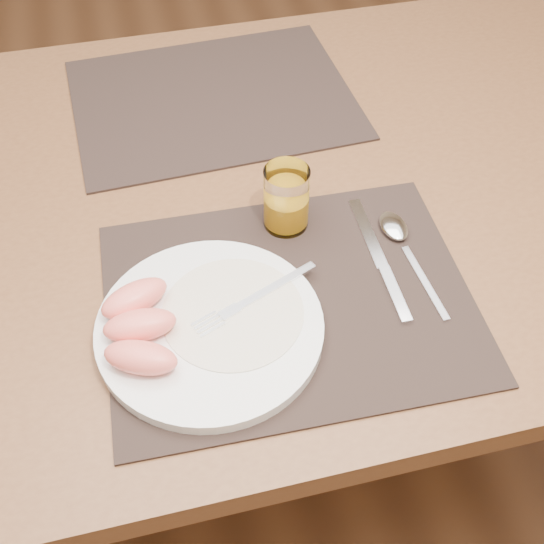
{
  "coord_description": "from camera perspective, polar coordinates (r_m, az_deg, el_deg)",
  "views": [
    {
      "loc": [
        -0.14,
        -0.72,
        1.42
      ],
      "look_at": [
        -0.0,
        -0.18,
        0.77
      ],
      "focal_mm": 45.0,
      "sensor_mm": 36.0,
      "label": 1
    }
  ],
  "objects": [
    {
      "name": "ground",
      "position": [
        1.6,
        -1.47,
        -13.26
      ],
      "size": [
        5.0,
        5.0,
        0.0
      ],
      "primitive_type": "plane",
      "color": "brown",
      "rests_on": "ground"
    },
    {
      "name": "placemat_near",
      "position": [
        0.85,
        1.43,
        -2.42
      ],
      "size": [
        0.46,
        0.36,
        0.0
      ],
      "primitive_type": "cube",
      "rotation": [
        0.0,
        0.0,
        -0.03
      ],
      "color": "black",
      "rests_on": "table"
    },
    {
      "name": "table",
      "position": [
        1.05,
        -2.17,
        3.76
      ],
      "size": [
        1.4,
        0.9,
        0.75
      ],
      "color": "brown",
      "rests_on": "ground"
    },
    {
      "name": "placemat_far",
      "position": [
        1.16,
        -4.96,
        14.23
      ],
      "size": [
        0.46,
        0.37,
        0.0
      ],
      "primitive_type": "cube",
      "rotation": [
        0.0,
        0.0,
        0.04
      ],
      "color": "black",
      "rests_on": "table"
    },
    {
      "name": "plate",
      "position": [
        0.81,
        -5.22,
        -4.68
      ],
      "size": [
        0.27,
        0.27,
        0.02
      ],
      "primitive_type": "cylinder",
      "color": "white",
      "rests_on": "placemat_near"
    },
    {
      "name": "knife",
      "position": [
        0.89,
        9.28,
        0.38
      ],
      "size": [
        0.02,
        0.22,
        0.01
      ],
      "color": "silver",
      "rests_on": "placemat_near"
    },
    {
      "name": "grapefruit_wedges",
      "position": [
        0.79,
        -11.13,
        -4.47
      ],
      "size": [
        0.1,
        0.15,
        0.03
      ],
      "color": "#FE7B68",
      "rests_on": "plate"
    },
    {
      "name": "plate_dressing",
      "position": [
        0.81,
        -3.3,
        -3.37
      ],
      "size": [
        0.17,
        0.17,
        0.0
      ],
      "color": "white",
      "rests_on": "plate"
    },
    {
      "name": "spoon",
      "position": [
        0.93,
        10.5,
        3.15
      ],
      "size": [
        0.04,
        0.19,
        0.01
      ],
      "color": "silver",
      "rests_on": "placemat_near"
    },
    {
      "name": "juice_glass",
      "position": [
        0.91,
        1.2,
        5.95
      ],
      "size": [
        0.06,
        0.06,
        0.09
      ],
      "color": "white",
      "rests_on": "placemat_near"
    },
    {
      "name": "fork",
      "position": [
        0.82,
        -2.18,
        -2.59
      ],
      "size": [
        0.17,
        0.08,
        0.0
      ],
      "color": "silver",
      "rests_on": "plate"
    }
  ]
}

